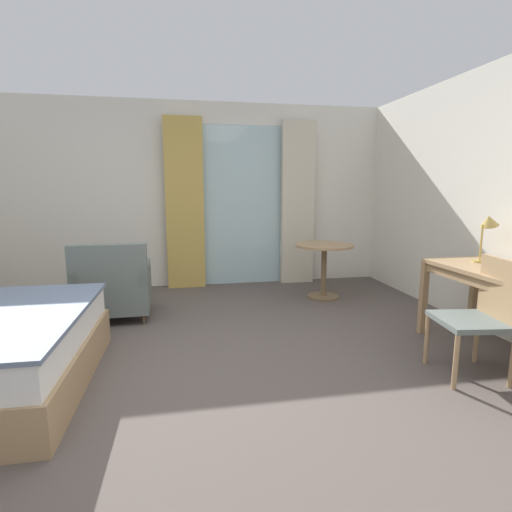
# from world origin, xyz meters

# --- Properties ---
(ground) EXTENTS (6.41, 6.54, 0.10)m
(ground) POSITION_xyz_m (0.00, 0.00, -0.05)
(ground) COLOR #564C47
(wall_back) EXTENTS (6.01, 0.12, 2.58)m
(wall_back) POSITION_xyz_m (0.00, 3.01, 1.29)
(wall_back) COLOR white
(wall_back) RESTS_ON ground
(balcony_glass_door) EXTENTS (1.18, 0.02, 2.27)m
(balcony_glass_door) POSITION_xyz_m (0.83, 2.93, 1.13)
(balcony_glass_door) COLOR silver
(balcony_glass_door) RESTS_ON ground
(curtain_panel_left) EXTENTS (0.52, 0.10, 2.35)m
(curtain_panel_left) POSITION_xyz_m (0.01, 2.83, 1.17)
(curtain_panel_left) COLOR tan
(curtain_panel_left) RESTS_ON ground
(curtain_panel_right) EXTENTS (0.48, 0.10, 2.35)m
(curtain_panel_right) POSITION_xyz_m (1.64, 2.83, 1.17)
(curtain_panel_right) COLOR beige
(curtain_panel_right) RESTS_ON ground
(desk_chair) EXTENTS (0.51, 0.52, 0.89)m
(desk_chair) POSITION_xyz_m (2.11, -0.34, 0.50)
(desk_chair) COLOR slate
(desk_chair) RESTS_ON ground
(desk_lamp) EXTENTS (0.24, 0.18, 0.44)m
(desk_lamp) POSITION_xyz_m (2.66, 0.31, 1.06)
(desk_lamp) COLOR tan
(desk_lamp) RESTS_ON writing_desk
(armchair_by_window) EXTENTS (0.77, 0.76, 0.84)m
(armchair_by_window) POSITION_xyz_m (-0.79, 1.57, 0.34)
(armchair_by_window) COLOR slate
(armchair_by_window) RESTS_ON ground
(round_cafe_table) EXTENTS (0.74, 0.74, 0.69)m
(round_cafe_table) POSITION_xyz_m (1.73, 1.93, 0.52)
(round_cafe_table) COLOR tan
(round_cafe_table) RESTS_ON ground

